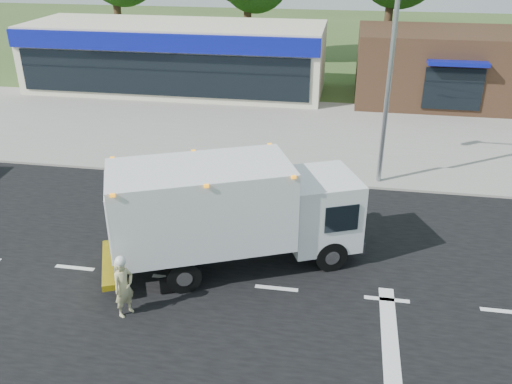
% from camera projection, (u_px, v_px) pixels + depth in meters
% --- Properties ---
extents(ground, '(120.00, 120.00, 0.00)m').
position_uv_depth(ground, '(276.00, 289.00, 15.03)').
color(ground, '#385123').
rests_on(ground, ground).
extents(road_asphalt, '(60.00, 14.00, 0.02)m').
position_uv_depth(road_asphalt, '(276.00, 289.00, 15.03)').
color(road_asphalt, black).
rests_on(road_asphalt, ground).
extents(sidewalk, '(60.00, 2.40, 0.12)m').
position_uv_depth(sidewalk, '(303.00, 171.00, 22.29)').
color(sidewalk, gray).
rests_on(sidewalk, ground).
extents(parking_apron, '(60.00, 9.00, 0.02)m').
position_uv_depth(parking_apron, '(314.00, 127.00, 27.46)').
color(parking_apron, gray).
rests_on(parking_apron, ground).
extents(lane_markings, '(55.20, 7.00, 0.01)m').
position_uv_depth(lane_markings, '(322.00, 325.00, 13.62)').
color(lane_markings, silver).
rests_on(lane_markings, road_asphalt).
extents(ems_box_truck, '(7.66, 4.99, 3.26)m').
position_uv_depth(ems_box_truck, '(230.00, 208.00, 15.33)').
color(ems_box_truck, black).
rests_on(ems_box_truck, ground).
extents(emergency_worker, '(0.62, 0.71, 1.74)m').
position_uv_depth(emergency_worker, '(124.00, 286.00, 13.69)').
color(emergency_worker, '#C2BA81').
rests_on(emergency_worker, ground).
extents(retail_strip_mall, '(18.00, 6.20, 4.00)m').
position_uv_depth(retail_strip_mall, '(176.00, 57.00, 33.22)').
color(retail_strip_mall, beige).
rests_on(retail_strip_mall, ground).
extents(brown_storefront, '(10.00, 6.70, 4.00)m').
position_uv_depth(brown_storefront, '(446.00, 67.00, 30.84)').
color(brown_storefront, '#382316').
rests_on(brown_storefront, ground).
extents(traffic_signal_pole, '(3.51, 0.25, 8.00)m').
position_uv_depth(traffic_signal_pole, '(373.00, 57.00, 19.28)').
color(traffic_signal_pole, gray).
rests_on(traffic_signal_pole, ground).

